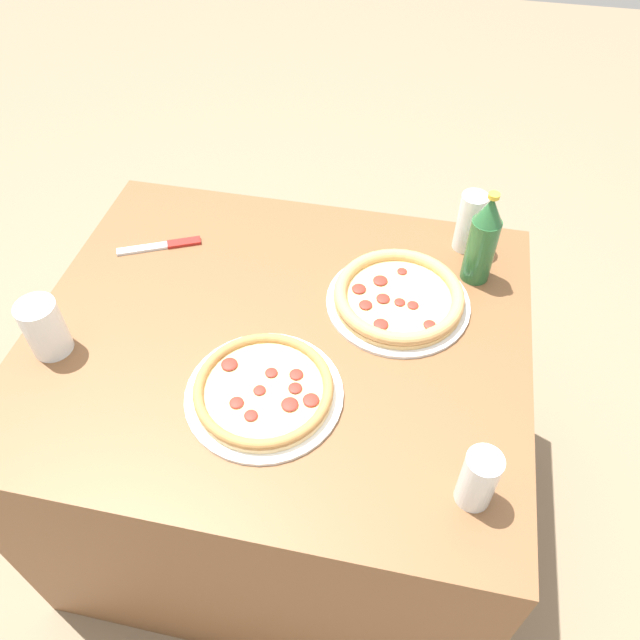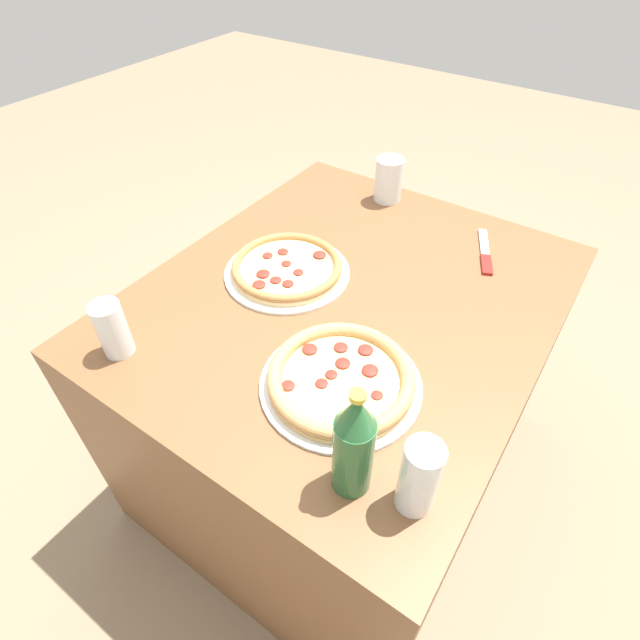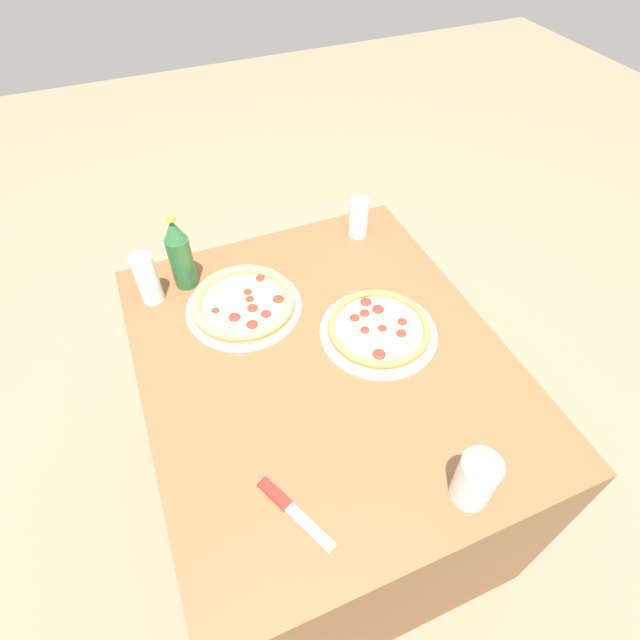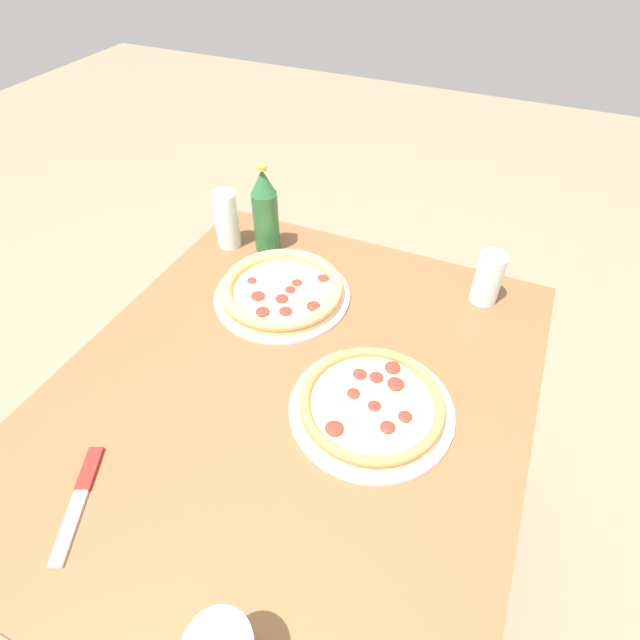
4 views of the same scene
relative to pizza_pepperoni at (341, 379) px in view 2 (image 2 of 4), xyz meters
The scene contains 9 objects.
ground_plane 0.81m from the pizza_pepperoni, 29.65° to the left, with size 8.00×8.00×0.00m, color #847056.
table 0.48m from the pizza_pepperoni, 29.65° to the left, with size 1.07×0.91×0.74m.
pizza_pepperoni is the anchor object (origin of this frame).
pizza_margherita 0.38m from the pizza_pepperoni, 53.29° to the left, with size 0.31×0.31×0.04m.
glass_red_wine 0.75m from the pizza_pepperoni, 21.77° to the left, with size 0.08×0.08×0.13m.
glass_iced_tea 0.27m from the pizza_pepperoni, 121.04° to the right, with size 0.06×0.06×0.15m.
glass_water 0.48m from the pizza_pepperoni, 112.75° to the left, with size 0.06×0.06×0.13m.
beer_bottle 0.23m from the pizza_pepperoni, 142.65° to the right, with size 0.07×0.07×0.23m.
knife 0.59m from the pizza_pepperoni, ahead, with size 0.19×0.11×0.01m.
Camera 2 is at (-0.79, -0.46, 1.51)m, focal length 28.00 mm.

